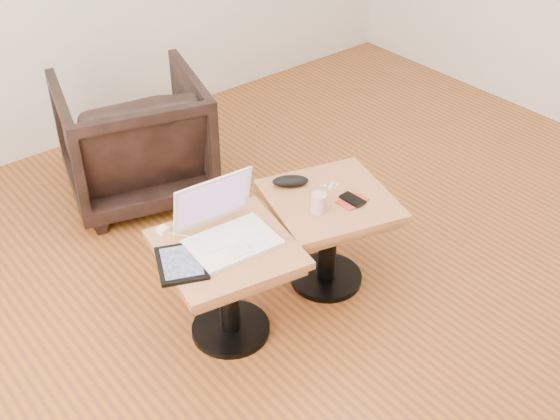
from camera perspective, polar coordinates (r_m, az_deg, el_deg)
room_shell at (r=2.34m, az=9.46°, el=15.21°), size 4.52×4.52×2.71m
side_table_left at (r=2.79m, az=-4.29°, el=-4.77°), size 0.59×0.59×0.46m
side_table_right at (r=3.05m, az=3.99°, el=-0.75°), size 0.63×0.63×0.46m
laptop at (r=2.73m, az=-4.41°, el=-1.54°), size 0.36×0.31×0.24m
tablet at (r=2.64m, az=-8.01°, el=-4.29°), size 0.25×0.28×0.02m
charging_adapter at (r=2.81m, az=-9.51°, el=-1.62°), size 0.04×0.04×0.02m
glasses_case at (r=3.04m, az=0.85°, el=2.37°), size 0.17×0.15×0.05m
striped_cup at (r=2.88m, az=3.17°, el=0.59°), size 0.07×0.07×0.08m
earbuds_tangle at (r=3.05m, az=4.17°, el=1.99°), size 0.07×0.05×0.01m
phone_on_sleeve at (r=2.97m, az=5.91°, el=0.80°), size 0.13×0.11×0.02m
armchair at (r=3.75m, az=-11.80°, el=5.74°), size 0.89×0.90×0.66m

